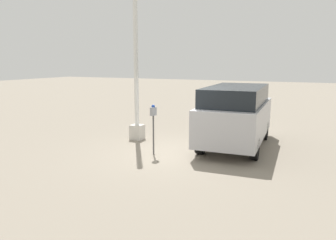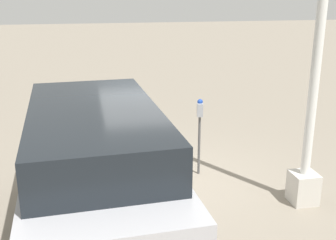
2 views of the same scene
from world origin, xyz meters
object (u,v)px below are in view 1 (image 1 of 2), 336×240
at_px(lamp_post, 136,91).
at_px(parked_van, 236,114).
at_px(parking_meter_near, 153,118).
at_px(fire_hydrant, 211,113).
at_px(parking_meter_far, 214,101).

bearing_deg(lamp_post, parked_van, -81.19).
bearing_deg(lamp_post, parking_meter_near, -135.76).
bearing_deg(parking_meter_near, lamp_post, 56.28).
height_order(parking_meter_near, parked_van, parked_van).
bearing_deg(fire_hydrant, parking_meter_near, -179.01).
bearing_deg(parked_van, fire_hydrant, 25.20).
relative_size(parking_meter_near, lamp_post, 0.28).
distance_m(parking_meter_near, lamp_post, 2.20).
bearing_deg(parking_meter_far, parked_van, -139.30).
distance_m(parking_meter_near, parking_meter_far, 5.32).
bearing_deg(parked_van, parking_meter_near, 131.98).
relative_size(parking_meter_far, lamp_post, 0.27).
xyz_separation_m(lamp_post, parked_van, (0.55, -3.53, -0.68)).
relative_size(parking_meter_far, parked_van, 0.33).
relative_size(lamp_post, parked_van, 1.24).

